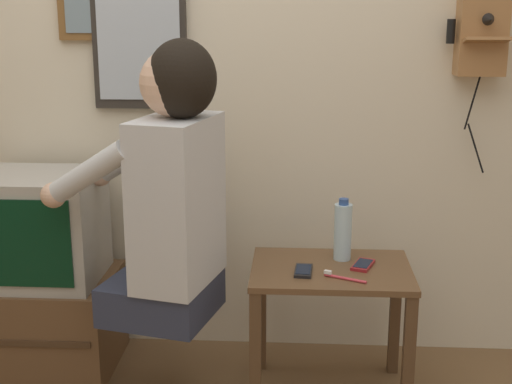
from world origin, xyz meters
TOP-DOWN VIEW (x-y plane):
  - wall_back at (0.00, 1.13)m, footprint 6.80×0.05m
  - side_table at (0.50, 0.70)m, footprint 0.58×0.42m
  - person at (-0.06, 0.62)m, footprint 0.63×0.50m
  - tv_stand at (-0.63, 0.85)m, footprint 0.58×0.45m
  - television at (-0.61, 0.84)m, footprint 0.45×0.40m
  - wall_phone_antique at (1.06, 1.05)m, footprint 0.22×0.19m
  - wall_mirror at (-0.25, 1.09)m, footprint 0.37×0.03m
  - cell_phone_held at (0.40, 0.65)m, footprint 0.07×0.13m
  - cell_phone_spare at (0.62, 0.72)m, footprint 0.10×0.14m
  - water_bottle at (0.55, 0.80)m, footprint 0.07×0.07m
  - toothbrush at (0.54, 0.59)m, footprint 0.15×0.08m

SIDE VIEW (x-z plane):
  - tv_stand at x=-0.63m, z-range 0.00..0.38m
  - side_table at x=0.50m, z-range 0.15..0.65m
  - cell_phone_held at x=0.40m, z-range 0.50..0.52m
  - cell_phone_spare at x=0.62m, z-range 0.50..0.52m
  - toothbrush at x=0.54m, z-range 0.50..0.52m
  - television at x=-0.61m, z-range 0.38..0.80m
  - water_bottle at x=0.55m, z-range 0.50..0.73m
  - person at x=-0.06m, z-range 0.33..1.31m
  - wall_back at x=0.00m, z-range 0.00..2.55m
  - wall_phone_antique at x=1.06m, z-range 0.96..1.74m
  - wall_mirror at x=-0.25m, z-range 1.02..1.75m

